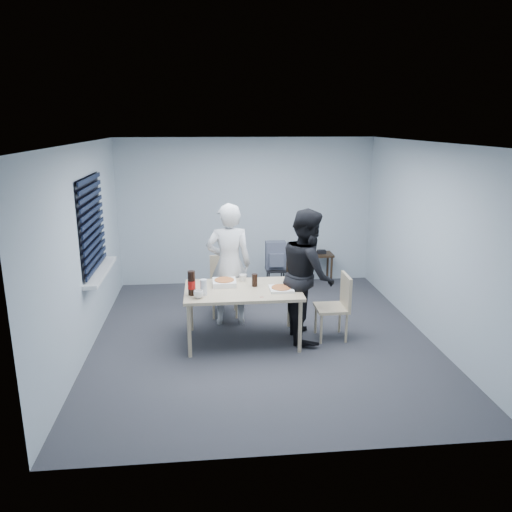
{
  "coord_description": "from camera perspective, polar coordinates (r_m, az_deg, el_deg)",
  "views": [
    {
      "loc": [
        -0.71,
        -6.26,
        2.85
      ],
      "look_at": [
        -0.07,
        0.1,
        1.13
      ],
      "focal_mm": 35.0,
      "sensor_mm": 36.0,
      "label": 1
    }
  ],
  "objects": [
    {
      "name": "stool",
      "position": [
        8.47,
        2.23,
        -2.14
      ],
      "size": [
        0.33,
        0.33,
        0.45
      ],
      "color": "black",
      "rests_on": "ground"
    },
    {
      "name": "plastic_cups",
      "position": [
        6.32,
        -6.01,
        -3.57
      ],
      "size": [
        0.11,
        0.11,
        0.2
      ],
      "primitive_type": "cylinder",
      "rotation": [
        0.0,
        0.0,
        0.26
      ],
      "color": "silver",
      "rests_on": "dining_table"
    },
    {
      "name": "papers",
      "position": [
        9.01,
        5.19,
        0.28
      ],
      "size": [
        0.25,
        0.31,
        0.0
      ],
      "primitive_type": "cube",
      "rotation": [
        0.0,
        0.0,
        -0.15
      ],
      "color": "white",
      "rests_on": "side_table"
    },
    {
      "name": "side_table",
      "position": [
        9.05,
        6.12,
        -0.23
      ],
      "size": [
        0.83,
        0.37,
        0.56
      ],
      "color": "#332314",
      "rests_on": "ground"
    },
    {
      "name": "dining_table",
      "position": [
        6.57,
        -1.54,
        -4.25
      ],
      "size": [
        1.51,
        0.96,
        0.73
      ],
      "color": "#C2B38B",
      "rests_on": "ground"
    },
    {
      "name": "chair_far",
      "position": [
        7.6,
        -3.67,
        -2.85
      ],
      "size": [
        0.42,
        0.42,
        0.89
      ],
      "color": "#C2B38B",
      "rests_on": "ground"
    },
    {
      "name": "black_box",
      "position": [
        9.06,
        7.51,
        0.48
      ],
      "size": [
        0.15,
        0.12,
        0.06
      ],
      "primitive_type": "cube",
      "rotation": [
        0.0,
        0.0,
        0.08
      ],
      "color": "black",
      "rests_on": "side_table"
    },
    {
      "name": "mug_a",
      "position": [
        6.24,
        -6.59,
        -4.37
      ],
      "size": [
        0.17,
        0.17,
        0.1
      ],
      "primitive_type": "imported",
      "rotation": [
        0.0,
        0.0,
        0.52
      ],
      "color": "white",
      "rests_on": "dining_table"
    },
    {
      "name": "pizza_box_a",
      "position": [
        6.7,
        -3.64,
        -3.01
      ],
      "size": [
        0.31,
        0.31,
        0.08
      ],
      "rotation": [
        0.0,
        0.0,
        0.36
      ],
      "color": "white",
      "rests_on": "dining_table"
    },
    {
      "name": "mug_b",
      "position": [
        6.85,
        -1.5,
        -2.51
      ],
      "size": [
        0.1,
        0.1,
        0.09
      ],
      "primitive_type": "imported",
      "color": "white",
      "rests_on": "dining_table"
    },
    {
      "name": "chair_right",
      "position": [
        6.8,
        9.34,
        -5.22
      ],
      "size": [
        0.42,
        0.42,
        0.89
      ],
      "color": "#C2B38B",
      "rests_on": "ground"
    },
    {
      "name": "person_white",
      "position": [
        7.1,
        -3.1,
        -1.0
      ],
      "size": [
        0.65,
        0.42,
        1.77
      ],
      "primitive_type": "imported",
      "rotation": [
        0.0,
        0.0,
        3.14
      ],
      "color": "silver",
      "rests_on": "ground"
    },
    {
      "name": "soda_bottle",
      "position": [
        6.32,
        -7.37,
        -3.14
      ],
      "size": [
        0.1,
        0.1,
        0.31
      ],
      "rotation": [
        0.0,
        0.0,
        0.41
      ],
      "color": "black",
      "rests_on": "dining_table"
    },
    {
      "name": "person_black",
      "position": [
        6.67,
        5.89,
        -2.14
      ],
      "size": [
        0.47,
        0.86,
        1.77
      ],
      "primitive_type": "imported",
      "rotation": [
        0.0,
        0.0,
        1.57
      ],
      "color": "black",
      "rests_on": "ground"
    },
    {
      "name": "pizza_box_b",
      "position": [
        6.49,
        2.9,
        -3.75
      ],
      "size": [
        0.3,
        0.3,
        0.04
      ],
      "rotation": [
        0.0,
        0.0,
        0.23
      ],
      "color": "white",
      "rests_on": "dining_table"
    },
    {
      "name": "rubber_band",
      "position": [
        6.24,
        0.65,
        -4.71
      ],
      "size": [
        0.06,
        0.06,
        0.0
      ],
      "primitive_type": "torus",
      "rotation": [
        0.0,
        0.0,
        -0.41
      ],
      "color": "red",
      "rests_on": "dining_table"
    },
    {
      "name": "room",
      "position": [
        6.96,
        -17.98,
        2.66
      ],
      "size": [
        5.0,
        5.0,
        5.0
      ],
      "color": "#323238",
      "rests_on": "ground"
    },
    {
      "name": "backpack",
      "position": [
        8.37,
        2.26,
        0.04
      ],
      "size": [
        0.33,
        0.25,
        0.47
      ],
      "rotation": [
        0.0,
        0.0,
        -0.09
      ],
      "color": "#555B63",
      "rests_on": "stool"
    },
    {
      "name": "cola_glass",
      "position": [
        6.62,
        -0.16,
        -2.78
      ],
      "size": [
        0.09,
        0.09,
        0.17
      ],
      "primitive_type": "cylinder",
      "rotation": [
        0.0,
        0.0,
        0.15
      ],
      "color": "black",
      "rests_on": "dining_table"
    }
  ]
}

